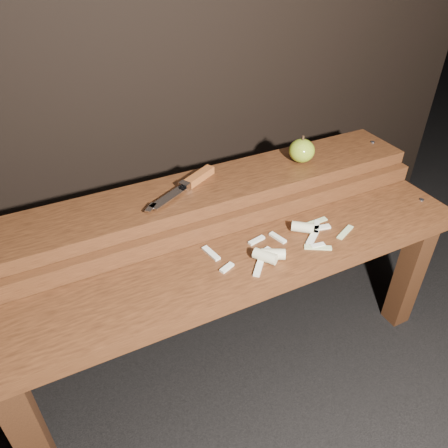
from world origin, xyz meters
name	(u,v)px	position (x,y,z in m)	size (l,w,h in m)	color
ground	(233,356)	(0.00, 0.00, 0.00)	(60.00, 60.00, 0.00)	black
bench_front_tier	(247,283)	(0.00, -0.06, 0.35)	(1.20, 0.20, 0.42)	#371C0D
bench_rear_tier	(206,214)	(0.00, 0.17, 0.41)	(1.20, 0.21, 0.50)	#371C0D
apple	(302,151)	(0.30, 0.17, 0.53)	(0.07, 0.07, 0.08)	olive
knife	(192,182)	(-0.03, 0.19, 0.51)	(0.23, 0.13, 0.02)	brown
apple_scraps	(284,244)	(0.10, -0.05, 0.43)	(0.38, 0.15, 0.03)	beige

